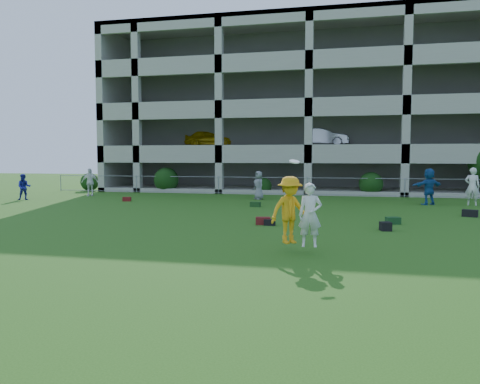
% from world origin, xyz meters
% --- Properties ---
extents(ground, '(100.00, 100.00, 0.00)m').
position_xyz_m(ground, '(0.00, 0.00, 0.00)').
color(ground, '#235114').
rests_on(ground, ground).
extents(bystander_a, '(0.94, 0.89, 1.52)m').
position_xyz_m(bystander_a, '(-15.85, 12.17, 0.76)').
color(bystander_a, navy).
rests_on(bystander_a, ground).
extents(bystander_b, '(1.12, 0.72, 1.77)m').
position_xyz_m(bystander_b, '(-13.64, 15.60, 0.88)').
color(bystander_b, white).
rests_on(bystander_b, ground).
extents(bystander_c, '(0.94, 0.96, 1.67)m').
position_xyz_m(bystander_c, '(-2.61, 15.58, 0.84)').
color(bystander_c, gray).
rests_on(bystander_c, ground).
extents(bystander_d, '(1.81, 1.42, 1.92)m').
position_xyz_m(bystander_d, '(6.66, 14.49, 0.96)').
color(bystander_d, '#215499').
rests_on(bystander_d, ground).
extents(bystander_e, '(0.81, 0.64, 1.97)m').
position_xyz_m(bystander_e, '(8.79, 14.59, 0.98)').
color(bystander_e, white).
rests_on(bystander_e, ground).
extents(bag_red_a, '(0.59, 0.38, 0.28)m').
position_xyz_m(bag_red_a, '(-0.59, 5.52, 0.14)').
color(bag_red_a, '#531B0E').
rests_on(bag_red_a, ground).
extents(bag_black_b, '(0.40, 0.25, 0.22)m').
position_xyz_m(bag_black_b, '(-0.32, 5.36, 0.11)').
color(bag_black_b, black).
rests_on(bag_black_b, ground).
extents(bag_green_c, '(0.58, 0.48, 0.26)m').
position_xyz_m(bag_green_c, '(4.15, 6.74, 0.13)').
color(bag_green_c, '#153B18').
rests_on(bag_green_c, ground).
extents(crate_d, '(0.42, 0.42, 0.30)m').
position_xyz_m(crate_d, '(3.74, 5.02, 0.15)').
color(crate_d, black).
rests_on(crate_d, ground).
extents(bag_black_e, '(0.67, 0.50, 0.30)m').
position_xyz_m(bag_black_e, '(7.52, 9.65, 0.15)').
color(bag_black_e, black).
rests_on(bag_black_e, ground).
extents(bag_red_f, '(0.51, 0.39, 0.24)m').
position_xyz_m(bag_red_f, '(-9.68, 12.79, 0.12)').
color(bag_red_f, '#52150E').
rests_on(bag_red_f, ground).
extents(bag_green_g, '(0.53, 0.36, 0.25)m').
position_xyz_m(bag_green_g, '(-2.03, 11.50, 0.12)').
color(bag_green_g, '#123315').
rests_on(bag_green_g, ground).
extents(frisbee_contest, '(1.50, 1.22, 2.27)m').
position_xyz_m(frisbee_contest, '(1.08, 0.65, 1.11)').
color(frisbee_contest, orange).
rests_on(frisbee_contest, ground).
extents(parking_garage, '(30.00, 14.00, 12.00)m').
position_xyz_m(parking_garage, '(-0.01, 27.70, 6.01)').
color(parking_garage, '#9E998C').
rests_on(parking_garage, ground).
extents(fence, '(36.06, 0.06, 1.20)m').
position_xyz_m(fence, '(0.00, 19.00, 0.61)').
color(fence, gray).
rests_on(fence, ground).
extents(shrub_row, '(34.38, 2.52, 3.50)m').
position_xyz_m(shrub_row, '(4.59, 19.70, 1.51)').
color(shrub_row, '#163D11').
rests_on(shrub_row, ground).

